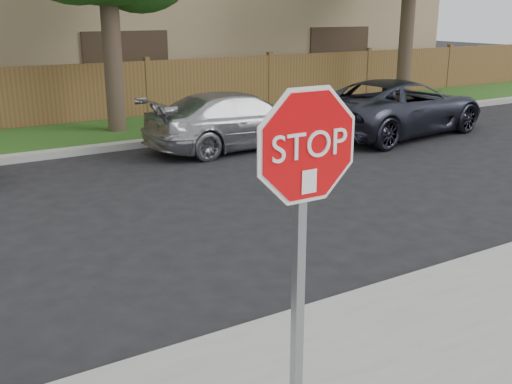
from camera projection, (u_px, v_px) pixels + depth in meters
ground at (207, 344)px, 5.49m from camera, size 90.00×90.00×0.00m
far_curb at (24, 157)px, 12.11m from camera, size 70.00×0.30×0.15m
grass_strip at (9, 143)px, 13.46m from camera, size 70.00×3.00×0.12m
stop_sign at (305, 195)px, 3.73m from camera, size 1.01×0.13×2.55m
sedan_right at (238, 120)px, 13.15m from camera, size 4.31×1.91×1.23m
sedan_far_right at (398, 107)px, 14.56m from camera, size 5.09×2.87×1.34m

